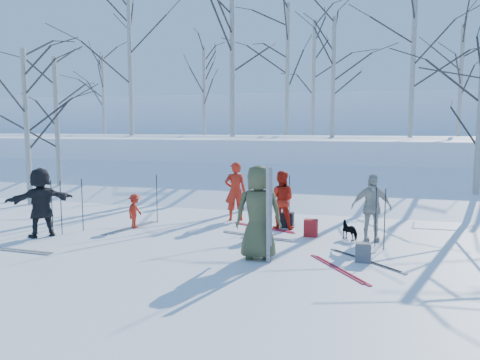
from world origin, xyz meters
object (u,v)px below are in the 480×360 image
(backpack_dark, at_px, (287,220))
(backpack_red, at_px, (311,228))
(skier_redor_behind, at_px, (281,200))
(skier_cream_east, at_px, (371,208))
(skier_grey_west, at_px, (41,202))
(dog, at_px, (350,230))
(skier_red_north, at_px, (235,191))
(skier_olive_center, at_px, (258,212))
(backpack_grey, at_px, (363,253))
(skier_red_seated, at_px, (135,211))

(backpack_dark, bearing_deg, backpack_red, -49.31)
(skier_redor_behind, bearing_deg, skier_cream_east, 158.84)
(skier_grey_west, bearing_deg, dog, 144.57)
(skier_red_north, distance_m, skier_redor_behind, 1.61)
(skier_olive_center, height_order, backpack_grey, skier_olive_center)
(skier_redor_behind, relative_size, dog, 2.86)
(skier_cream_east, bearing_deg, skier_redor_behind, 151.38)
(skier_cream_east, relative_size, backpack_grey, 4.14)
(backpack_red, distance_m, backpack_grey, 2.26)
(skier_cream_east, height_order, backpack_red, skier_cream_east)
(skier_grey_west, bearing_deg, backpack_dark, 156.59)
(skier_grey_west, bearing_deg, backpack_grey, 130.42)
(skier_olive_center, distance_m, backpack_dark, 3.16)
(skier_redor_behind, height_order, skier_red_seated, skier_redor_behind)
(skier_red_north, height_order, skier_grey_west, skier_grey_west)
(skier_red_north, xyz_separation_m, backpack_red, (2.33, -1.38, -0.62))
(skier_olive_center, distance_m, skier_red_north, 3.92)
(skier_cream_east, bearing_deg, skier_red_north, 147.85)
(skier_cream_east, bearing_deg, skier_red_seated, 171.34)
(skier_redor_behind, bearing_deg, backpack_grey, 126.47)
(dog, bearing_deg, skier_grey_west, -36.88)
(skier_olive_center, xyz_separation_m, skier_red_north, (-1.57, 3.59, -0.12))
(backpack_red, bearing_deg, skier_red_north, 149.35)
(skier_grey_west, xyz_separation_m, dog, (7.20, 1.78, -0.62))
(skier_redor_behind, xyz_separation_m, dog, (1.82, -0.72, -0.53))
(dog, bearing_deg, skier_red_seated, -47.81)
(skier_red_seated, relative_size, skier_grey_west, 0.54)
(skier_olive_center, height_order, skier_redor_behind, skier_olive_center)
(skier_olive_center, xyz_separation_m, skier_grey_west, (-5.51, 0.39, -0.11))
(skier_red_seated, distance_m, dog, 5.52)
(skier_red_seated, bearing_deg, skier_grey_west, 130.04)
(skier_cream_east, xyz_separation_m, backpack_red, (-1.40, 0.02, -0.58))
(skier_redor_behind, xyz_separation_m, backpack_red, (0.88, -0.68, -0.55))
(skier_olive_center, xyz_separation_m, skier_cream_east, (2.16, 2.19, -0.17))
(skier_grey_west, bearing_deg, skier_olive_center, 126.63)
(skier_red_seated, bearing_deg, skier_redor_behind, -76.23)
(backpack_grey, bearing_deg, skier_red_seated, 165.33)
(skier_olive_center, bearing_deg, skier_red_seated, -38.29)
(backpack_dark, bearing_deg, backpack_grey, -53.29)
(dog, height_order, backpack_red, dog)
(skier_olive_center, xyz_separation_m, backpack_grey, (2.04, 0.35, -0.76))
(backpack_red, bearing_deg, backpack_dark, 130.69)
(skier_red_seated, xyz_separation_m, backpack_red, (4.57, 0.32, -0.24))
(skier_red_seated, xyz_separation_m, backpack_dark, (3.83, 1.19, -0.25))
(skier_olive_center, bearing_deg, backpack_red, -120.96)
(skier_grey_west, height_order, backpack_grey, skier_grey_west)
(skier_grey_west, distance_m, backpack_red, 6.56)
(dog, xyz_separation_m, backpack_dark, (-1.68, 0.90, -0.02))
(skier_olive_center, xyz_separation_m, skier_redor_behind, (-0.12, 2.89, -0.20))
(skier_cream_east, xyz_separation_m, dog, (-0.46, -0.02, -0.56))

